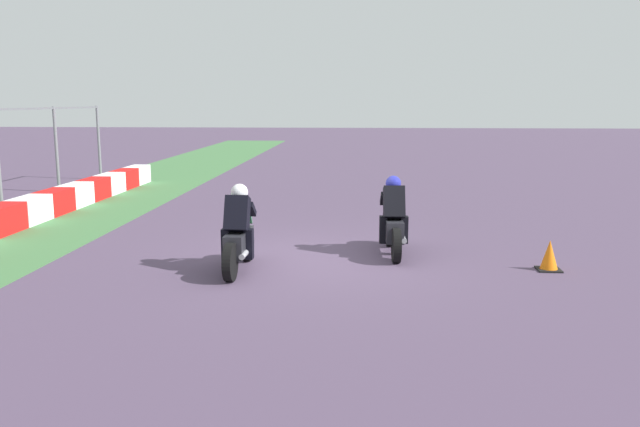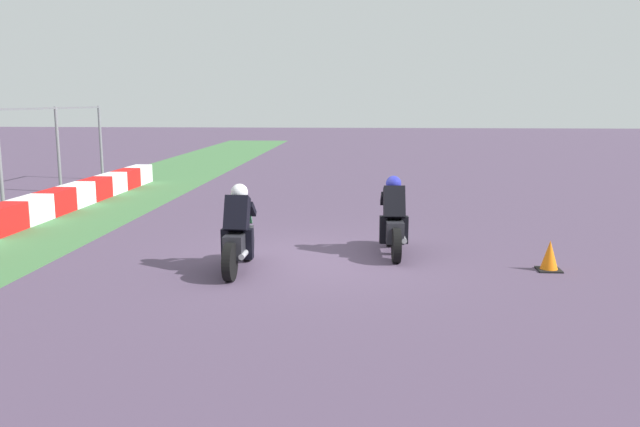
{
  "view_description": "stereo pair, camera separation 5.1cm",
  "coord_description": "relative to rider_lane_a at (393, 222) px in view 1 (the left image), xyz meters",
  "views": [
    {
      "loc": [
        -11.73,
        -0.84,
        2.92
      ],
      "look_at": [
        -0.15,
        -0.09,
        0.9
      ],
      "focal_mm": 36.35,
      "sensor_mm": 36.0,
      "label": 1
    },
    {
      "loc": [
        -11.73,
        -0.9,
        2.92
      ],
      "look_at": [
        -0.15,
        -0.09,
        0.9
      ],
      "focal_mm": 36.35,
      "sensor_mm": 36.0,
      "label": 2
    }
  ],
  "objects": [
    {
      "name": "rider_lane_b",
      "position": [
        -1.42,
        2.73,
        0.0
      ],
      "size": [
        2.04,
        0.54,
        1.51
      ],
      "rotation": [
        0.0,
        0.0,
        -0.02
      ],
      "color": "black",
      "rests_on": "ground_plane"
    },
    {
      "name": "traffic_cone",
      "position": [
        -1.07,
        -2.67,
        -0.37
      ],
      "size": [
        0.4,
        0.4,
        0.54
      ],
      "color": "black",
      "rests_on": "ground_plane"
    },
    {
      "name": "rider_lane_a",
      "position": [
        0.0,
        0.0,
        0.0
      ],
      "size": [
        2.04,
        0.55,
        1.51
      ],
      "rotation": [
        0.0,
        0.0,
        0.04
      ],
      "color": "black",
      "rests_on": "ground_plane"
    },
    {
      "name": "ground_plane",
      "position": [
        -0.56,
        1.45,
        -0.62
      ],
      "size": [
        120.0,
        120.0,
        0.0
      ],
      "primitive_type": "plane",
      "color": "#503F57"
    }
  ]
}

